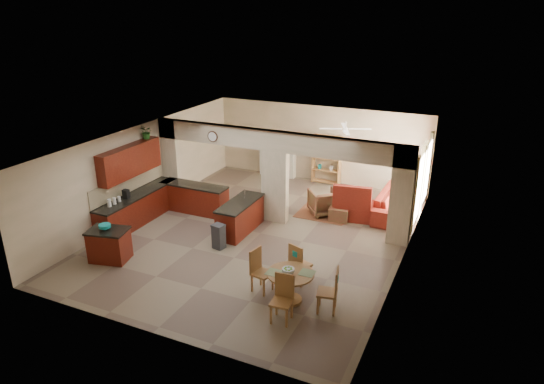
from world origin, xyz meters
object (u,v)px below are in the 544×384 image
at_px(kitchen_island, 109,245).
at_px(sofa, 397,203).
at_px(dining_table, 290,282).
at_px(armchair, 324,202).

height_order(kitchen_island, sofa, kitchen_island).
bearing_deg(dining_table, sofa, 78.08).
xyz_separation_m(sofa, armchair, (-2.11, -0.88, 0.01)).
relative_size(kitchen_island, sofa, 0.42).
height_order(dining_table, armchair, armchair).
bearing_deg(sofa, dining_table, 169.31).
bearing_deg(kitchen_island, dining_table, -11.35).
bearing_deg(dining_table, armchair, 100.29).
bearing_deg(kitchen_island, sofa, 30.61).
height_order(sofa, armchair, armchair).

